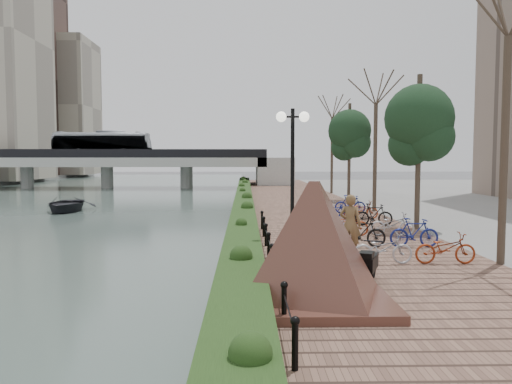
{
  "coord_description": "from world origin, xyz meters",
  "views": [
    {
      "loc": [
        0.69,
        -11.93,
        3.55
      ],
      "look_at": [
        1.17,
        10.16,
        2.0
      ],
      "focal_mm": 35.0,
      "sensor_mm": 36.0,
      "label": 1
    }
  ],
  "objects_px": {
    "motorcycle": "(369,264)",
    "boat": "(66,204)",
    "granite_monument": "(314,241)",
    "pedestrian": "(350,224)",
    "lamppost": "(293,149)"
  },
  "relations": [
    {
      "from": "motorcycle",
      "to": "pedestrian",
      "type": "height_order",
      "value": "pedestrian"
    },
    {
      "from": "granite_monument",
      "to": "motorcycle",
      "type": "xyz_separation_m",
      "value": [
        1.55,
        1.5,
        -0.8
      ]
    },
    {
      "from": "granite_monument",
      "to": "pedestrian",
      "type": "xyz_separation_m",
      "value": [
        1.88,
        5.24,
        -0.35
      ]
    },
    {
      "from": "lamppost",
      "to": "motorcycle",
      "type": "height_order",
      "value": "lamppost"
    },
    {
      "from": "granite_monument",
      "to": "boat",
      "type": "bearing_deg",
      "value": 120.45
    },
    {
      "from": "granite_monument",
      "to": "motorcycle",
      "type": "distance_m",
      "value": 2.3
    },
    {
      "from": "pedestrian",
      "to": "boat",
      "type": "relative_size",
      "value": 0.41
    },
    {
      "from": "motorcycle",
      "to": "lamppost",
      "type": "bearing_deg",
      "value": 135.99
    },
    {
      "from": "lamppost",
      "to": "pedestrian",
      "type": "relative_size",
      "value": 2.4
    },
    {
      "from": "lamppost",
      "to": "pedestrian",
      "type": "bearing_deg",
      "value": 7.27
    },
    {
      "from": "granite_monument",
      "to": "lamppost",
      "type": "height_order",
      "value": "lamppost"
    },
    {
      "from": "pedestrian",
      "to": "granite_monument",
      "type": "bearing_deg",
      "value": 93.1
    },
    {
      "from": "boat",
      "to": "motorcycle",
      "type": "bearing_deg",
      "value": -60.13
    },
    {
      "from": "motorcycle",
      "to": "boat",
      "type": "bearing_deg",
      "value": 147.61
    },
    {
      "from": "granite_monument",
      "to": "motorcycle",
      "type": "height_order",
      "value": "granite_monument"
    }
  ]
}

